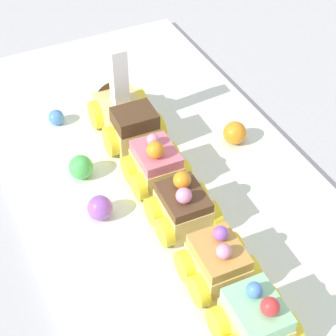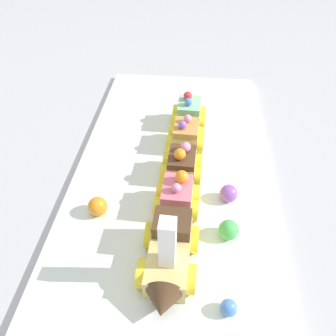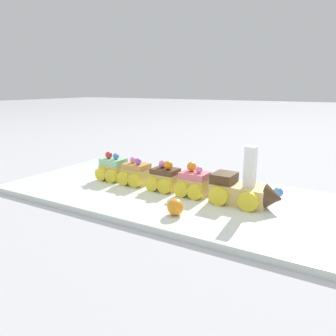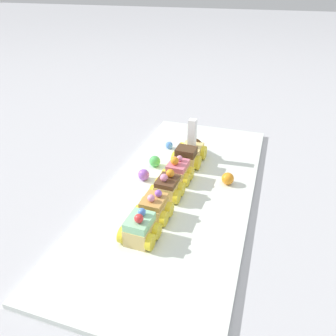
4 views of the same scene
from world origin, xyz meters
name	(u,v)px [view 4 (image 4 of 4)]	position (x,y,z in m)	size (l,w,h in m)	color
ground_plane	(179,193)	(0.00, 0.00, 0.00)	(10.00, 10.00, 0.00)	#B2B2B7
display_board	(179,191)	(0.00, 0.00, 0.01)	(0.77, 0.34, 0.01)	silver
cake_train_locomotive	(191,152)	(0.14, 0.01, 0.04)	(0.14, 0.08, 0.11)	#E5C675
cake_car_strawberry	(178,172)	(0.04, 0.01, 0.04)	(0.07, 0.07, 0.07)	#E5C675
cake_car_chocolate	(167,188)	(-0.04, 0.02, 0.04)	(0.07, 0.07, 0.07)	#E5C675
cake_car_caramel	(154,208)	(-0.12, 0.02, 0.03)	(0.07, 0.07, 0.06)	#E5C675
cake_car_mint	(140,229)	(-0.19, 0.02, 0.04)	(0.07, 0.07, 0.07)	#E5C675
gumball_orange	(228,179)	(0.06, -0.11, 0.03)	(0.03, 0.03, 0.03)	orange
gumball_green	(155,161)	(0.08, 0.09, 0.03)	(0.03, 0.03, 0.03)	#4CBC56
gumball_purple	(144,175)	(0.01, 0.09, 0.03)	(0.03, 0.03, 0.03)	#9956C6
gumball_blue	(169,145)	(0.19, 0.09, 0.02)	(0.02, 0.02, 0.02)	#4C84E0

